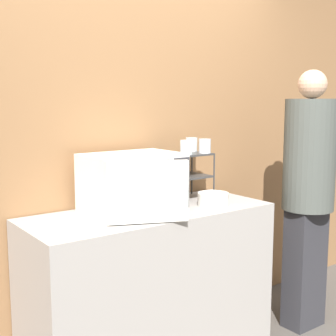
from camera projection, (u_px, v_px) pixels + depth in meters
The scene contains 9 objects.
wall_back at pixel (120, 140), 2.92m from camera, with size 8.00×0.06×2.60m.
counter at pixel (151, 285), 2.77m from camera, with size 1.47×0.59×0.91m.
microwave at pixel (133, 183), 2.66m from camera, with size 0.55×0.57×0.34m.
dish_rack at pixel (188, 166), 3.01m from camera, with size 0.26×0.24×0.30m.
glass_front_left at pixel (186, 147), 2.89m from camera, with size 0.08×0.08×0.09m.
glass_back_right at pixel (192, 144), 3.10m from camera, with size 0.08×0.08×0.09m.
glass_front_right at pixel (205, 146), 2.99m from camera, with size 0.08×0.08×0.09m.
bowl at pixel (213, 199), 2.84m from camera, with size 0.19×0.19×0.08m.
person at pixel (308, 186), 3.11m from camera, with size 0.34×0.34×1.74m.
Camera 1 is at (-1.49, -1.90, 1.54)m, focal length 50.00 mm.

